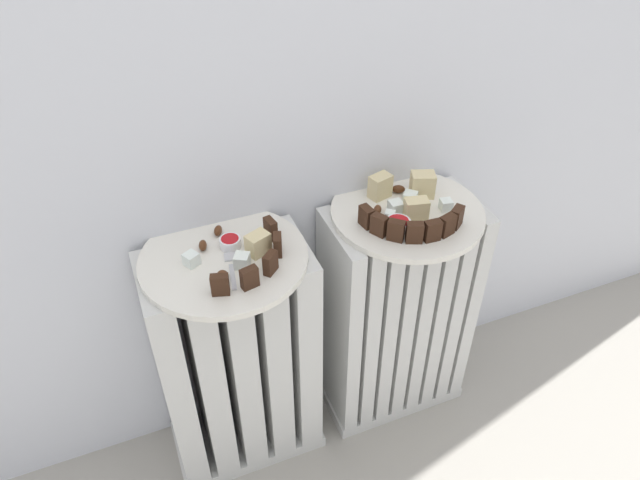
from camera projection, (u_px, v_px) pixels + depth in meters
radiator_left at (238, 363)px, 1.22m from camera, size 0.33×0.18×0.55m
radiator_right at (395, 315)px, 1.33m from camera, size 0.33×0.18×0.55m
plate_left at (224, 258)px, 1.04m from camera, size 0.30×0.30×0.01m
plate_right at (407, 212)px, 1.15m from camera, size 0.30×0.30×0.01m
dark_cake_slice_left_0 at (220, 285)px, 0.95m from camera, size 0.03×0.02×0.04m
dark_cake_slice_left_1 at (249, 278)px, 0.97m from camera, size 0.03×0.02×0.04m
dark_cake_slice_left_2 at (270, 263)px, 0.99m from camera, size 0.03×0.03×0.04m
dark_cake_slice_left_3 at (278, 245)px, 1.03m from camera, size 0.02×0.03×0.04m
dark_cake_slice_left_4 at (271, 229)px, 1.07m from camera, size 0.02×0.03×0.04m
marble_cake_slice_left_0 at (258, 244)px, 1.03m from camera, size 0.05×0.04×0.04m
turkish_delight_left_0 at (242, 261)px, 1.01m from camera, size 0.03×0.03×0.02m
turkish_delight_left_1 at (191, 259)px, 1.01m from camera, size 0.03×0.03×0.02m
medjool_date_left_0 at (218, 231)px, 1.08m from camera, size 0.02×0.03×0.02m
medjool_date_left_1 at (223, 276)px, 0.99m from camera, size 0.02×0.03×0.02m
medjool_date_left_2 at (203, 245)px, 1.05m from camera, size 0.02×0.03×0.02m
jam_bowl_left at (230, 242)px, 1.05m from camera, size 0.04×0.04×0.02m
dark_cake_slice_right_0 at (366, 217)px, 1.10m from camera, size 0.02×0.03×0.04m
dark_cake_slice_right_1 at (379, 225)px, 1.08m from camera, size 0.03×0.03×0.04m
dark_cake_slice_right_2 at (396, 231)px, 1.06m from camera, size 0.03×0.03×0.04m
dark_cake_slice_right_3 at (415, 233)px, 1.06m from camera, size 0.03×0.03×0.04m
dark_cake_slice_right_4 at (432, 231)px, 1.06m from camera, size 0.03×0.02×0.04m
dark_cake_slice_right_5 at (447, 225)px, 1.07m from camera, size 0.03×0.03×0.04m
dark_cake_slice_right_6 at (457, 217)px, 1.09m from camera, size 0.03×0.03×0.04m
marble_cake_slice_right_0 at (380, 186)px, 1.17m from camera, size 0.05×0.04×0.05m
marble_cake_slice_right_1 at (422, 185)px, 1.17m from camera, size 0.06×0.05×0.05m
marble_cake_slice_right_2 at (416, 209)px, 1.12m from camera, size 0.05×0.04×0.04m
turkish_delight_right_0 at (390, 216)px, 1.12m from camera, size 0.03×0.03×0.02m
turkish_delight_right_1 at (396, 207)px, 1.13m from camera, size 0.03×0.03×0.03m
turkish_delight_right_2 at (410, 198)px, 1.16m from camera, size 0.04×0.04×0.03m
turkish_delight_right_3 at (446, 205)px, 1.14m from camera, size 0.03×0.03×0.02m
medjool_date_right_0 at (398, 189)px, 1.19m from camera, size 0.03×0.03×0.02m
medjool_date_right_1 at (378, 210)px, 1.13m from camera, size 0.02×0.03×0.02m
jam_bowl_right at (398, 224)px, 1.09m from camera, size 0.05×0.05×0.02m
fork at (231, 267)px, 1.01m from camera, size 0.03×0.10×0.00m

